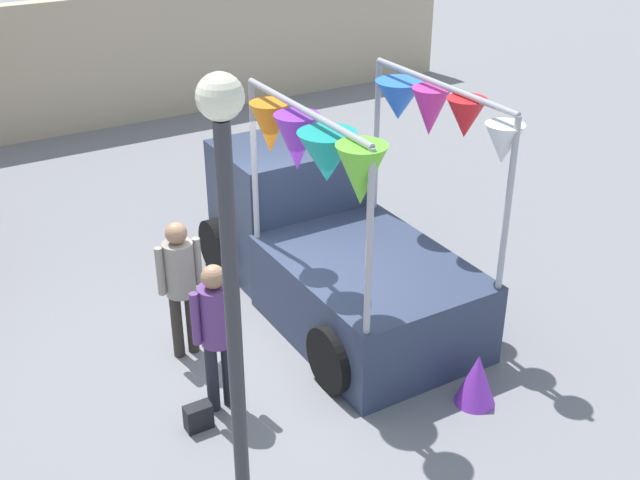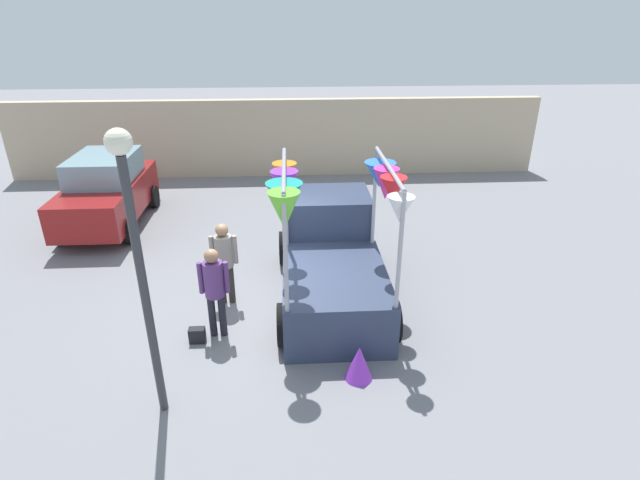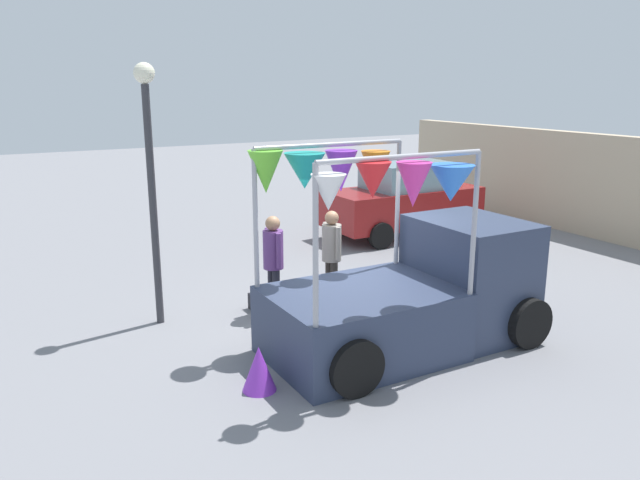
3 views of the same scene
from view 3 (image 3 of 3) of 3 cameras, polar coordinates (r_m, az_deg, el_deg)
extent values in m
plane|color=slate|center=(10.35, 2.10, -7.59)|extent=(60.00, 60.00, 0.00)
cube|color=#2D3851|center=(9.00, 3.78, -7.61)|extent=(1.90, 2.60, 1.00)
cube|color=#2D3851|center=(10.04, 13.46, -3.23)|extent=(1.80, 1.40, 1.80)
cube|color=#8CB2C6|center=(9.92, 13.60, -0.74)|extent=(1.76, 1.37, 0.60)
cylinder|color=black|center=(11.10, 11.33, -4.25)|extent=(0.22, 0.76, 0.76)
cylinder|color=black|center=(9.83, 18.56, -7.20)|extent=(0.22, 0.76, 0.76)
cylinder|color=black|center=(9.49, -2.96, -7.20)|extent=(0.22, 0.76, 0.76)
cylinder|color=black|center=(7.97, 3.24, -11.56)|extent=(0.22, 0.76, 0.76)
cylinder|color=#A5A5AD|center=(9.95, 7.10, 3.33)|extent=(0.07, 0.07, 1.97)
cylinder|color=#A5A5AD|center=(8.64, 13.92, 1.36)|extent=(0.07, 0.07, 1.97)
cylinder|color=#A5A5AD|center=(8.75, -5.92, 1.87)|extent=(0.07, 0.07, 1.97)
cylinder|color=#A5A5AD|center=(7.23, -0.41, -0.70)|extent=(0.07, 0.07, 1.97)
cylinder|color=#A5A5AD|center=(9.14, 1.04, 8.71)|extent=(0.07, 2.44, 0.07)
cylinder|color=#A5A5AD|center=(7.70, 7.63, 7.55)|extent=(0.07, 2.44, 0.07)
cone|color=#66CC33|center=(8.70, -4.99, 6.22)|extent=(0.66, 0.66, 0.59)
cone|color=white|center=(7.17, 0.78, 4.37)|extent=(0.58, 0.58, 0.42)
cone|color=teal|center=(8.97, -1.42, 6.33)|extent=(0.80, 0.80, 0.51)
cone|color=red|center=(7.48, 4.85, 5.48)|extent=(0.61, 0.61, 0.44)
cone|color=purple|center=(9.27, 1.94, 6.32)|extent=(0.69, 0.69, 0.61)
cone|color=#D83399|center=(7.85, 8.55, 5.02)|extent=(0.48, 0.48, 0.56)
cone|color=orange|center=(9.60, 5.07, 6.39)|extent=(0.62, 0.62, 0.58)
cone|color=blue|center=(8.24, 11.92, 5.11)|extent=(0.82, 0.82, 0.48)
cube|color=maroon|center=(16.11, 7.57, 3.10)|extent=(1.70, 4.00, 0.90)
cube|color=#72939E|center=(16.07, 8.09, 5.88)|extent=(1.50, 2.10, 0.66)
cylinder|color=black|center=(17.61, 9.14, 2.50)|extent=(0.18, 0.64, 0.64)
cylinder|color=black|center=(16.35, 12.81, 1.42)|extent=(0.18, 0.64, 0.64)
cylinder|color=black|center=(16.21, 2.17, 1.66)|extent=(0.18, 0.64, 0.64)
cylinder|color=black|center=(14.82, 5.59, 0.40)|extent=(0.18, 0.64, 0.64)
cylinder|color=black|center=(10.69, -4.44, -4.56)|extent=(0.13, 0.13, 0.82)
cylinder|color=black|center=(10.53, -4.02, -4.84)|extent=(0.13, 0.13, 0.82)
cylinder|color=#593372|center=(10.40, -4.30, -0.87)|extent=(0.34, 0.34, 0.65)
sphere|color=#997051|center=(10.29, -4.35, 1.53)|extent=(0.25, 0.25, 0.25)
cylinder|color=#593372|center=(10.58, -4.81, -0.43)|extent=(0.09, 0.09, 0.58)
cylinder|color=#593372|center=(10.20, -3.78, -0.98)|extent=(0.09, 0.09, 0.58)
cylinder|color=#2D2823|center=(11.13, 0.82, -3.77)|extent=(0.13, 0.13, 0.81)
cylinder|color=#2D2823|center=(10.98, 1.29, -4.02)|extent=(0.13, 0.13, 0.81)
cylinder|color=gray|center=(10.85, 1.07, -0.24)|extent=(0.34, 0.34, 0.64)
sphere|color=#997051|center=(10.75, 1.08, 2.04)|extent=(0.24, 0.24, 0.24)
cylinder|color=gray|center=(11.03, 0.49, 0.17)|extent=(0.09, 0.09, 0.58)
cylinder|color=gray|center=(10.66, 1.67, -0.33)|extent=(0.09, 0.09, 0.58)
cube|color=black|center=(10.93, -5.94, -5.67)|extent=(0.28, 0.16, 0.28)
cylinder|color=#333338|center=(10.18, -15.01, 2.78)|extent=(0.12, 0.12, 3.82)
sphere|color=#F2EDCC|center=(10.00, -15.79, 14.48)|extent=(0.32, 0.32, 0.32)
cone|color=purple|center=(8.15, -5.60, -11.62)|extent=(0.61, 0.61, 0.60)
camera|label=1|loc=(11.98, -41.98, 18.77)|focal=45.00mm
camera|label=2|loc=(8.57, -55.54, 18.63)|focal=28.00mm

